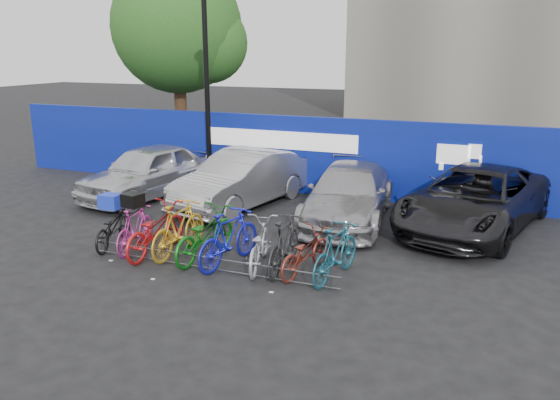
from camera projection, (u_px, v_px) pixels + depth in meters
The scene contains 21 objects.
ground at pixel (222, 260), 11.72m from camera, with size 100.00×100.00×0.00m, color black.
hoarding at pixel (311, 156), 16.77m from camera, with size 22.00×0.18×2.40m.
tree at pixel (183, 31), 21.76m from camera, with size 5.40×5.20×7.80m.
lamppost at pixel (207, 86), 16.81m from camera, with size 0.25×0.50×6.11m.
bike_rack at pixel (208, 263), 11.13m from camera, with size 5.60×0.03×0.30m.
car_0 at pixel (148, 171), 16.55m from camera, with size 1.87×4.66×1.59m, color silver.
car_1 at pixel (242, 179), 15.56m from camera, with size 1.67×4.78×1.58m, color #9E9FA3.
car_2 at pixel (349, 194), 14.29m from camera, with size 1.99×4.91×1.42m, color #9D9CA1.
car_3 at pixel (475, 199), 13.55m from camera, with size 2.57×5.56×1.55m, color black.
bike_0 at pixel (113, 227), 12.45m from camera, with size 0.60×1.71×0.90m, color black.
bike_1 at pixel (135, 228), 12.19m from camera, with size 0.48×1.69×1.01m, color #BE3394.
bike_2 at pixel (155, 230), 11.95m from camera, with size 0.73×2.10×1.10m, color red.
bike_3 at pixel (179, 228), 11.90m from camera, with size 0.56×1.98×1.19m, color gold.
bike_4 at pixel (205, 234), 11.68m from camera, with size 0.73×2.09×1.10m, color #106615.
bike_5 at pixel (229, 238), 11.31m from camera, with size 0.56×1.98×1.19m, color #161AB6.
bike_6 at pixel (259, 244), 11.22m from camera, with size 0.66×1.89×0.99m, color #A7A9AE.
bike_7 at pixel (284, 244), 11.04m from camera, with size 0.53×1.88×1.13m, color #262629.
bike_8 at pixel (305, 252), 10.92m from camera, with size 0.60×1.72×0.90m, color maroon.
bike_9 at pixel (336, 252), 10.62m from camera, with size 0.53×1.86×1.12m, color #195365.
cargo_crate at pixel (111, 201), 12.29m from camera, with size 0.46×0.35×0.33m, color #1A32C6.
cargo_topcase at pixel (133, 200), 12.02m from camera, with size 0.41×0.36×0.30m, color black.
Camera 1 is at (5.16, -9.73, 4.39)m, focal length 35.00 mm.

